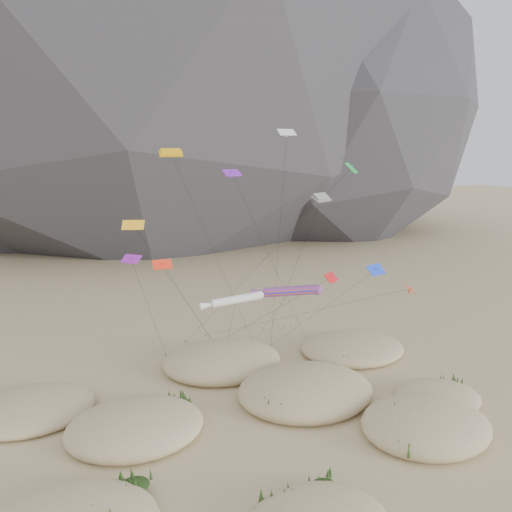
% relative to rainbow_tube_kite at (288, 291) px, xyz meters
% --- Properties ---
extents(ground, '(500.00, 500.00, 0.00)m').
position_rel_rainbow_tube_kite_xyz_m(ground, '(-3.18, -8.88, -10.87)').
color(ground, '#CCB789').
rests_on(ground, ground).
extents(dunes, '(50.30, 37.80, 3.72)m').
position_rel_rainbow_tube_kite_xyz_m(dunes, '(-4.55, -3.77, -10.18)').
color(dunes, '#CCB789').
rests_on(dunes, ground).
extents(dune_grass, '(44.80, 27.93, 1.50)m').
position_rel_rainbow_tube_kite_xyz_m(dune_grass, '(-3.95, -4.76, -10.03)').
color(dune_grass, black).
rests_on(dune_grass, ground).
extents(kite_stakes, '(18.93, 6.40, 0.30)m').
position_rel_rainbow_tube_kite_xyz_m(kite_stakes, '(-0.72, 14.60, -10.72)').
color(kite_stakes, '#3F2D1E').
rests_on(kite_stakes, ground).
extents(rainbow_tube_kite, '(7.03, 14.73, 11.71)m').
position_rel_rainbow_tube_kite_xyz_m(rainbow_tube_kite, '(0.00, 0.00, 0.00)').
color(rainbow_tube_kite, '#EC5918').
rests_on(rainbow_tube_kite, ground).
extents(white_tube_kite, '(6.96, 16.54, 11.50)m').
position_rel_rainbow_tube_kite_xyz_m(white_tube_kite, '(-6.22, -1.10, -0.04)').
color(white_tube_kite, silver).
rests_on(white_tube_kite, ground).
extents(orange_parafoil, '(12.93, 10.38, 25.54)m').
position_rel_rainbow_tube_kite_xyz_m(orange_parafoil, '(-10.86, 4.77, 13.83)').
color(orange_parafoil, '#D6980B').
rests_on(orange_parafoil, ground).
extents(multi_parafoil, '(2.60, 16.00, 21.06)m').
position_rel_rainbow_tube_kite_xyz_m(multi_parafoil, '(3.45, -0.10, 9.47)').
color(multi_parafoil, orange).
rests_on(multi_parafoil, ground).
extents(delta_kites, '(31.28, 21.73, 27.52)m').
position_rel_rainbow_tube_kite_xyz_m(delta_kites, '(0.02, 1.94, 6.26)').
color(delta_kites, '#F33D0C').
rests_on(delta_kites, ground).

